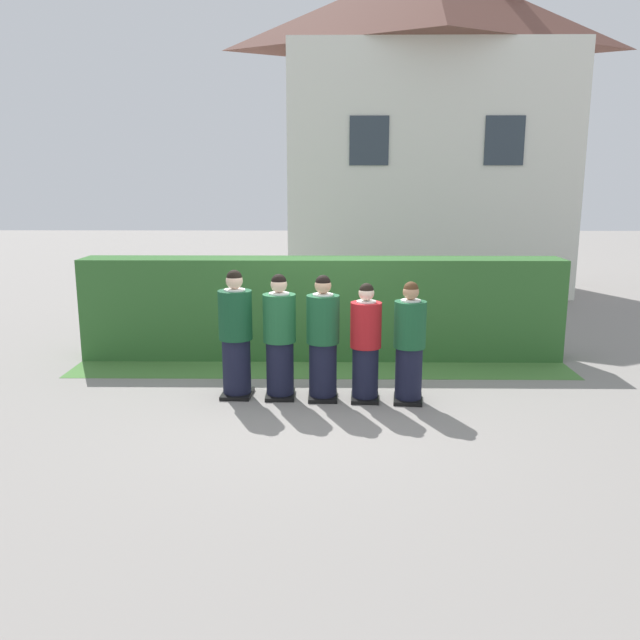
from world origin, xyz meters
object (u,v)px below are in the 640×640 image
object	(u,v)px
student_front_row_1	(280,339)
student_front_row_0	(236,337)
student_front_row_4	(409,345)
student_front_row_2	(323,341)
student_in_red_blazer	(366,345)

from	to	relation	value
student_front_row_1	student_front_row_0	bearing A→B (deg)	176.13
student_front_row_1	student_front_row_4	distance (m)	1.67
student_front_row_0	student_front_row_2	size ratio (longest dim) A/B	1.03
student_front_row_0	student_front_row_4	size ratio (longest dim) A/B	1.07
student_front_row_1	student_front_row_4	bearing A→B (deg)	-5.34
student_front_row_1	student_front_row_4	size ratio (longest dim) A/B	1.04
student_front_row_0	student_front_row_2	xyz separation A→B (m)	(1.14, -0.09, -0.02)
student_front_row_2	student_front_row_4	bearing A→B (deg)	-5.33
student_in_red_blazer	student_front_row_4	size ratio (longest dim) A/B	0.98
student_front_row_1	student_front_row_4	xyz separation A→B (m)	(1.67, -0.16, -0.03)
student_front_row_2	student_front_row_4	size ratio (longest dim) A/B	1.04
student_front_row_0	student_front_row_1	world-z (taller)	student_front_row_0
student_in_red_blazer	student_front_row_4	world-z (taller)	student_front_row_4
student_front_row_2	student_front_row_4	world-z (taller)	student_front_row_2
student_front_row_2	student_in_red_blazer	world-z (taller)	student_front_row_2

